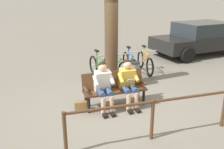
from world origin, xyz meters
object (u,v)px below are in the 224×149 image
(bicycle_blue, at_px, (99,68))
(parked_car, at_px, (199,38))
(bicycle_black, at_px, (130,64))
(bench, at_px, (114,86))
(person_reading, at_px, (128,81))
(litter_bin, at_px, (134,74))
(bicycle_red, at_px, (145,62))
(person_companion, at_px, (104,84))
(bicycle_purple, at_px, (116,67))
(tree_trunk, at_px, (111,38))
(handbag, at_px, (81,106))

(bicycle_blue, relative_size, parked_car, 0.37)
(parked_car, bearing_deg, bicycle_black, 14.11)
(bench, distance_m, person_reading, 0.39)
(litter_bin, bearing_deg, bicycle_red, -125.60)
(person_companion, xyz_separation_m, bicycle_purple, (-0.94, -2.27, -0.30))
(litter_bin, distance_m, bicycle_blue, 1.29)
(tree_trunk, bearing_deg, bicycle_black, -132.72)
(handbag, height_order, litter_bin, litter_bin)
(bicycle_black, relative_size, parked_car, 0.38)
(bench, height_order, bicycle_black, bicycle_black)
(person_reading, bearing_deg, tree_trunk, -91.17)
(bicycle_black, distance_m, bicycle_purple, 0.62)
(person_reading, xyz_separation_m, bicycle_purple, (-0.30, -2.23, -0.31))
(bench, xyz_separation_m, bicycle_blue, (-0.05, -2.08, -0.15))
(parked_car, bearing_deg, person_companion, 27.67)
(bench, distance_m, handbag, 0.97)
(tree_trunk, xyz_separation_m, bicycle_purple, (-0.36, -0.78, -1.15))
(bicycle_red, relative_size, parked_car, 0.38)
(bench, height_order, person_companion, person_companion)
(tree_trunk, height_order, litter_bin, tree_trunk)
(handbag, height_order, bicycle_blue, bicycle_blue)
(bicycle_blue, bearing_deg, handbag, -34.05)
(handbag, distance_m, litter_bin, 2.25)
(bench, distance_m, tree_trunk, 1.67)
(bicycle_purple, bearing_deg, litter_bin, 4.04)
(bicycle_purple, bearing_deg, person_companion, -37.40)
(parked_car, bearing_deg, bicycle_blue, 11.27)
(handbag, bearing_deg, litter_bin, -144.70)
(person_companion, xyz_separation_m, bicycle_blue, (-0.36, -2.27, -0.30))
(handbag, height_order, parked_car, parked_car)
(bicycle_blue, bearing_deg, bicycle_red, 87.19)
(bicycle_red, bearing_deg, parked_car, 121.27)
(bench, height_order, bicycle_red, bicycle_red)
(person_companion, distance_m, parked_car, 6.96)
(handbag, bearing_deg, bicycle_black, -130.37)
(tree_trunk, distance_m, bicycle_black, 1.80)
(handbag, relative_size, bicycle_blue, 0.18)
(bicycle_purple, bearing_deg, tree_trunk, -39.76)
(bicycle_red, relative_size, bicycle_purple, 1.03)
(handbag, bearing_deg, tree_trunk, -128.60)
(bicycle_black, bearing_deg, handbag, -38.82)
(person_companion, xyz_separation_m, bicycle_red, (-2.11, -2.53, -0.30))
(person_companion, height_order, tree_trunk, tree_trunk)
(bench, bearing_deg, person_companion, 27.04)
(litter_bin, distance_m, bicycle_red, 1.46)
(litter_bin, relative_size, bicycle_purple, 0.46)
(bicycle_blue, bearing_deg, bicycle_purple, 78.61)
(bench, height_order, handbag, bench)
(person_companion, relative_size, bicycle_black, 0.71)
(bench, xyz_separation_m, handbag, (0.88, 0.13, -0.39))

